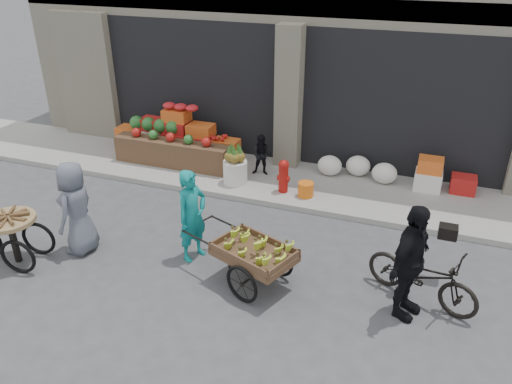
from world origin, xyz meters
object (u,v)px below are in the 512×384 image
(banana_cart, at_px, (252,250))
(vendor_grey, at_px, (76,208))
(vendor_woman, at_px, (192,216))
(pineapple_bin, at_px, (235,172))
(seated_person, at_px, (262,155))
(bicycle, at_px, (422,275))
(fire_hydrant, at_px, (283,175))
(cyclist, at_px, (410,263))
(tricycle_cart, at_px, (11,232))
(orange_bucket, at_px, (306,189))

(banana_cart, height_order, vendor_grey, vendor_grey)
(vendor_woman, bearing_deg, pineapple_bin, 27.66)
(vendor_grey, bearing_deg, pineapple_bin, 148.19)
(seated_person, height_order, bicycle, seated_person)
(pineapple_bin, distance_m, vendor_grey, 3.57)
(fire_hydrant, bearing_deg, bicycle, -40.82)
(cyclist, bearing_deg, banana_cart, 113.67)
(seated_person, distance_m, banana_cart, 3.82)
(pineapple_bin, relative_size, seated_person, 0.56)
(fire_hydrant, relative_size, vendor_woman, 0.44)
(pineapple_bin, relative_size, fire_hydrant, 0.73)
(bicycle, bearing_deg, cyclist, 175.08)
(tricycle_cart, relative_size, vendor_grey, 0.88)
(banana_cart, xyz_separation_m, tricycle_cart, (-3.91, -0.80, -0.06))
(banana_cart, xyz_separation_m, vendor_grey, (-3.10, -0.12, 0.20))
(pineapple_bin, height_order, vendor_grey, vendor_grey)
(orange_bucket, bearing_deg, vendor_woman, -115.72)
(banana_cart, bearing_deg, vendor_grey, -156.90)
(seated_person, height_order, cyclist, cyclist)
(seated_person, bearing_deg, orange_bucket, -40.26)
(bicycle, distance_m, cyclist, 0.62)
(bicycle, bearing_deg, seated_person, 70.42)
(fire_hydrant, bearing_deg, tricycle_cart, -132.53)
(banana_cart, relative_size, tricycle_cart, 1.51)
(orange_bucket, bearing_deg, vendor_grey, -135.92)
(banana_cart, relative_size, vendor_grey, 1.33)
(vendor_woman, xyz_separation_m, vendor_grey, (-1.92, -0.47, 0.02))
(seated_person, bearing_deg, pineapple_bin, -133.69)
(pineapple_bin, bearing_deg, tricycle_cart, -121.78)
(vendor_woman, distance_m, vendor_grey, 1.98)
(banana_cart, distance_m, tricycle_cart, 3.99)
(pineapple_bin, xyz_separation_m, vendor_woman, (0.35, -2.70, 0.43))
(pineapple_bin, distance_m, fire_hydrant, 1.11)
(tricycle_cart, xyz_separation_m, bicycle, (6.40, 1.28, -0.11))
(pineapple_bin, height_order, banana_cart, banana_cart)
(vendor_grey, bearing_deg, vendor_woman, 98.45)
(orange_bucket, xyz_separation_m, seated_person, (-1.20, 0.70, 0.31))
(orange_bucket, distance_m, vendor_grey, 4.45)
(vendor_grey, bearing_deg, fire_hydrant, 134.01)
(orange_bucket, bearing_deg, fire_hydrant, 174.29)
(tricycle_cart, distance_m, bicycle, 6.53)
(banana_cart, height_order, cyclist, cyclist)
(banana_cart, bearing_deg, tricycle_cart, -147.64)
(orange_bucket, distance_m, bicycle, 3.46)
(pineapple_bin, distance_m, vendor_woman, 2.76)
(banana_cart, bearing_deg, seated_person, 127.97)
(orange_bucket, relative_size, vendor_woman, 0.20)
(tricycle_cart, bearing_deg, fire_hydrant, 39.34)
(seated_person, xyz_separation_m, bicycle, (3.62, -3.17, -0.13))
(fire_hydrant, distance_m, banana_cart, 3.04)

